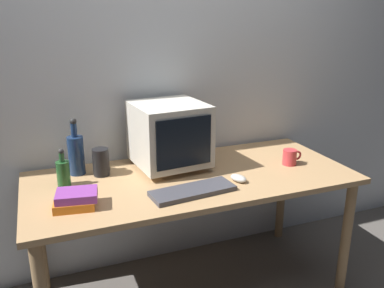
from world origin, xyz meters
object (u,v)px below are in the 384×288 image
at_px(bottle_tall, 76,153).
at_px(book_stack, 76,199).
at_px(computer_mouse, 238,178).
at_px(keyboard, 193,191).
at_px(metal_canister, 101,162).
at_px(crt_monitor, 169,135).
at_px(bottle_short, 63,172).
at_px(mug, 290,157).

distance_m(bottle_tall, book_stack, 0.42).
height_order(computer_mouse, book_stack, book_stack).
relative_size(computer_mouse, book_stack, 0.47).
xyz_separation_m(keyboard, metal_canister, (-0.38, 0.40, 0.06)).
height_order(computer_mouse, bottle_tall, bottle_tall).
height_order(crt_monitor, keyboard, crt_monitor).
bearing_deg(bottle_short, metal_canister, 20.64).
relative_size(crt_monitor, bottle_tall, 1.33).
bearing_deg(crt_monitor, computer_mouse, -50.85).
xyz_separation_m(keyboard, bottle_short, (-0.58, 0.32, 0.06)).
distance_m(keyboard, book_stack, 0.55).
relative_size(crt_monitor, mug, 3.50).
distance_m(bottle_tall, metal_canister, 0.14).
distance_m(mug, metal_canister, 1.07).
bearing_deg(mug, bottle_short, 172.69).
bearing_deg(keyboard, metal_canister, 127.61).
xyz_separation_m(keyboard, bottle_tall, (-0.50, 0.46, 0.11)).
bearing_deg(crt_monitor, bottle_tall, 170.31).
bearing_deg(bottle_short, computer_mouse, -17.76).
height_order(computer_mouse, mug, mug).
bearing_deg(keyboard, computer_mouse, 3.96).
bearing_deg(metal_canister, bottle_short, -159.36).
distance_m(crt_monitor, metal_canister, 0.40).
relative_size(computer_mouse, mug, 0.83).
bearing_deg(bottle_tall, crt_monitor, -9.69).
relative_size(computer_mouse, metal_canister, 0.67).
relative_size(bottle_short, book_stack, 0.93).
distance_m(computer_mouse, bottle_short, 0.90).
distance_m(computer_mouse, metal_canister, 0.74).
distance_m(bottle_short, mug, 1.26).
bearing_deg(bottle_short, mug, -7.31).
bearing_deg(book_stack, bottle_short, 96.22).
height_order(computer_mouse, metal_canister, metal_canister).
bearing_deg(metal_canister, crt_monitor, -2.99).
height_order(keyboard, metal_canister, metal_canister).
xyz_separation_m(crt_monitor, mug, (0.66, -0.22, -0.15)).
distance_m(keyboard, bottle_tall, 0.69).
bearing_deg(keyboard, crt_monitor, 83.07).
bearing_deg(mug, book_stack, -174.91).
height_order(book_stack, metal_canister, metal_canister).
bearing_deg(computer_mouse, bottle_short, 144.30).
relative_size(crt_monitor, metal_canister, 2.80).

